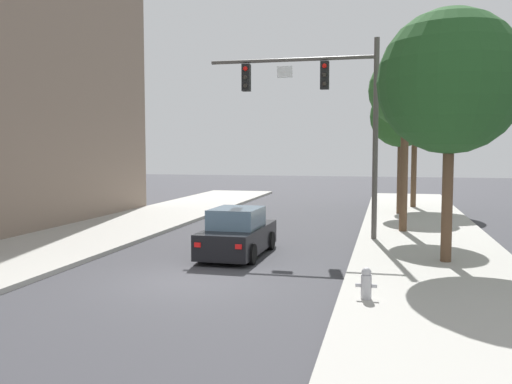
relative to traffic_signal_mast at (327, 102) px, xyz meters
The scene contains 9 objects.
ground_plane 9.56m from the traffic_signal_mast, 110.48° to the right, with size 120.00×120.00×0.00m, color #38383D.
sidewalk_right 9.84m from the traffic_signal_mast, 63.37° to the right, with size 5.00×60.00×0.15m, color #A8A59E.
traffic_signal_mast is the anchor object (origin of this frame).
car_lead_black 6.41m from the traffic_signal_mast, 124.49° to the right, with size 1.89×4.27×1.60m.
fire_hydrant 10.10m from the traffic_signal_mast, 77.91° to the right, with size 0.48×0.24×0.72m.
street_tree_nearest 5.58m from the traffic_signal_mast, 43.62° to the right, with size 4.27×4.27×7.50m.
street_tree_second 3.79m from the traffic_signal_mast, 38.05° to the left, with size 3.00×3.00×7.29m.
street_tree_third 9.26m from the traffic_signal_mast, 71.43° to the left, with size 3.24×3.24×6.73m.
street_tree_farthest 13.08m from the traffic_signal_mast, 73.06° to the left, with size 4.17×4.17×8.14m.
Camera 1 is at (5.04, -13.70, 3.51)m, focal length 38.64 mm.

